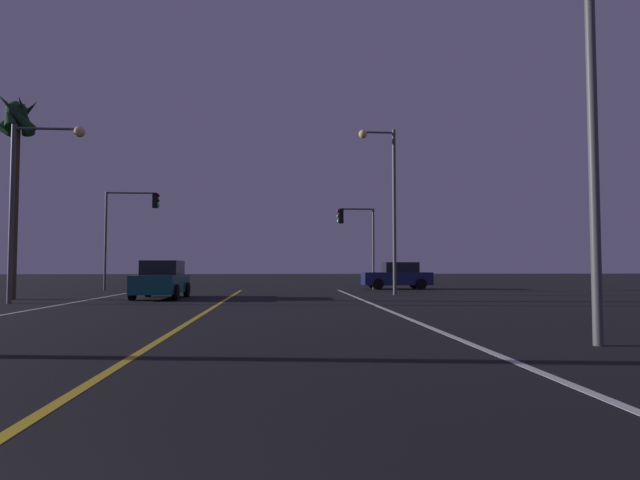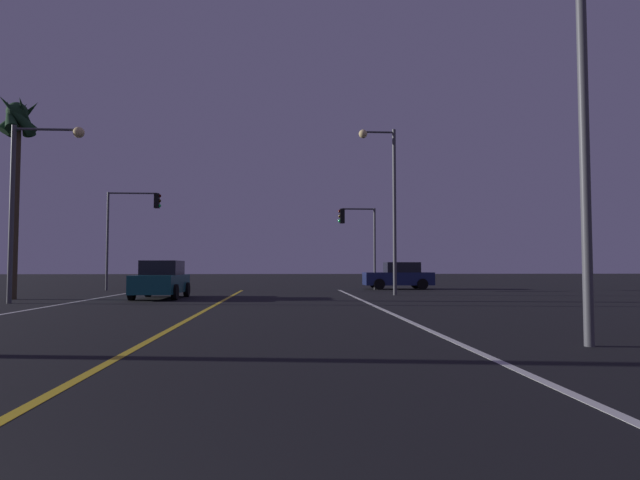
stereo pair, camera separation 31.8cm
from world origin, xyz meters
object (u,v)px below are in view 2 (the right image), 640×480
car_crossing_side (399,276)px  car_oncoming (161,280)px  traffic_light_near_left (132,218)px  street_lamp_right_far (387,190)px  street_lamp_right_near (553,90)px  palm_tree_left_mid (17,136)px  traffic_light_near_right (357,229)px  street_lamp_left_mid (31,187)px

car_crossing_side → car_oncoming: bearing=35.2°
car_crossing_side → car_oncoming: 15.62m
traffic_light_near_left → street_lamp_right_far: size_ratio=0.71×
car_oncoming → street_lamp_right_near: 18.82m
car_crossing_side → palm_tree_left_mid: size_ratio=0.48×
palm_tree_left_mid → car_crossing_side: bearing=26.1°
street_lamp_right_far → traffic_light_near_right: bearing=-83.9°
street_lamp_left_mid → street_lamp_right_far: size_ratio=0.83×
traffic_light_near_left → street_lamp_right_far: bearing=-23.6°
street_lamp_right_near → street_lamp_right_far: street_lamp_right_far is taller
traffic_light_near_left → palm_tree_left_mid: size_ratio=0.65×
car_crossing_side → palm_tree_left_mid: 22.18m
street_lamp_right_far → traffic_light_near_left: bearing=-23.6°
traffic_light_near_right → traffic_light_near_left: (-13.71, 0.00, 0.64)m
traffic_light_near_left → street_lamp_right_near: (14.21, -23.45, 0.29)m
car_crossing_side → street_lamp_right_far: 8.52m
traffic_light_near_left → car_crossing_side: bearing=2.4°
car_oncoming → palm_tree_left_mid: palm_tree_left_mid is taller
car_oncoming → street_lamp_right_far: size_ratio=0.51×
car_crossing_side → street_lamp_left_mid: (-17.16, -12.00, 3.75)m
traffic_light_near_left → street_lamp_right_near: 27.42m
car_oncoming → street_lamp_right_near: (10.51, -15.12, 3.85)m
street_lamp_right_near → street_lamp_left_mid: 19.22m
street_lamp_right_near → palm_tree_left_mid: palm_tree_left_mid is taller
car_oncoming → palm_tree_left_mid: bearing=-87.0°
car_crossing_side → palm_tree_left_mid: (-19.07, -9.34, 6.41)m
street_lamp_right_far → street_lamp_right_near: bearing=89.4°
traffic_light_near_right → traffic_light_near_left: size_ratio=0.85×
street_lamp_right_near → street_lamp_left_mid: size_ratio=1.03×
street_lamp_right_far → palm_tree_left_mid: 17.27m
street_lamp_right_near → traffic_light_near_right: bearing=-88.8°
traffic_light_near_left → street_lamp_left_mid: street_lamp_left_mid is taller
car_oncoming → traffic_light_near_right: size_ratio=0.85×
car_crossing_side → palm_tree_left_mid: palm_tree_left_mid is taller
street_lamp_left_mid → palm_tree_left_mid: palm_tree_left_mid is taller
street_lamp_right_near → street_lamp_right_far: 17.18m
street_lamp_left_mid → street_lamp_right_near: bearing=-39.1°
car_oncoming → traffic_light_near_right: (10.01, 8.32, 2.92)m
traffic_light_near_right → car_oncoming: bearing=39.7°
street_lamp_left_mid → street_lamp_right_far: bearing=18.5°
car_crossing_side → car_oncoming: size_ratio=1.00×
traffic_light_near_right → street_lamp_right_far: bearing=96.1°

